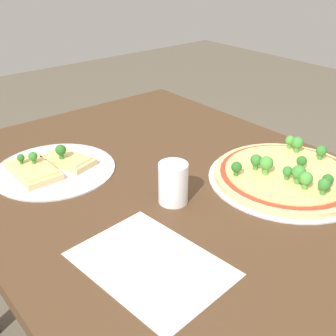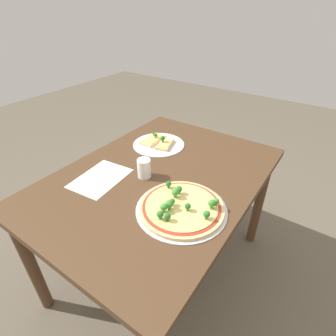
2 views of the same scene
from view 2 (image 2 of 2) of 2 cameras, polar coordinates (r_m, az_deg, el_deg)
ground_plane at (r=1.88m, az=-1.52°, el=-20.79°), size 8.00×8.00×0.00m
dining_table at (r=1.40m, az=-1.91°, el=-4.61°), size 1.28×0.93×0.75m
pizza_tray_whole at (r=1.13m, az=2.95°, el=-8.48°), size 0.39×0.39×0.07m
pizza_tray_slice at (r=1.63m, az=-2.13°, el=5.58°), size 0.32×0.32×0.06m
drinking_cup at (r=1.31m, az=-5.22°, el=-0.05°), size 0.07×0.07×0.10m
paper_menu at (r=1.37m, az=-14.51°, el=-2.15°), size 0.31×0.23×0.00m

